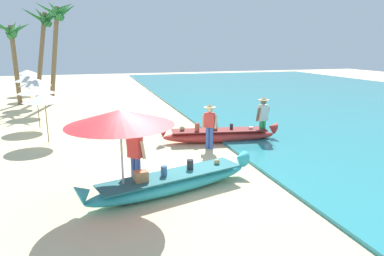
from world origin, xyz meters
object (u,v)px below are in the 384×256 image
object	(u,v)px
person_tourist_customer	(135,155)
palm_tree_leaning_seaward	(56,21)
palm_tree_tall_inland	(43,26)
palm_tree_mid_cluster	(11,38)
boat_cyan_foreground	(173,182)
person_vendor_assistant	(263,115)
boat_red_midground	(219,135)
patio_umbrella_large	(120,118)
person_vendor_hatted	(210,123)

from	to	relation	value
person_tourist_customer	palm_tree_leaning_seaward	distance (m)	15.96
palm_tree_leaning_seaward	palm_tree_tall_inland	bearing A→B (deg)	125.63
person_tourist_customer	palm_tree_tall_inland	world-z (taller)	palm_tree_tall_inland
palm_tree_mid_cluster	boat_cyan_foreground	bearing A→B (deg)	-68.42
person_vendor_assistant	person_tourist_customer	bearing A→B (deg)	-147.51
boat_cyan_foreground	person_tourist_customer	bearing A→B (deg)	155.62
person_tourist_customer	boat_cyan_foreground	bearing A→B (deg)	-24.38
boat_red_midground	palm_tree_mid_cluster	size ratio (longest dim) A/B	0.90
person_vendor_assistant	boat_red_midground	bearing A→B (deg)	171.17
boat_cyan_foreground	person_tourist_customer	distance (m)	1.17
boat_red_midground	palm_tree_leaning_seaward	bearing A→B (deg)	119.42
patio_umbrella_large	person_vendor_hatted	bearing A→B (deg)	46.76
person_vendor_assistant	patio_umbrella_large	size ratio (longest dim) A/B	0.71
boat_cyan_foreground	palm_tree_tall_inland	world-z (taller)	palm_tree_tall_inland
palm_tree_tall_inland	patio_umbrella_large	bearing A→B (deg)	-79.05
boat_cyan_foreground	palm_tree_mid_cluster	size ratio (longest dim) A/B	0.93
boat_red_midground	person_vendor_assistant	bearing A→B (deg)	-8.83
boat_cyan_foreground	boat_red_midground	bearing A→B (deg)	55.63
person_vendor_hatted	palm_tree_mid_cluster	bearing A→B (deg)	123.90
person_vendor_hatted	person_tourist_customer	xyz separation A→B (m)	(-3.04, -2.98, -0.01)
boat_cyan_foreground	person_vendor_assistant	xyz separation A→B (m)	(4.54, 3.84, 0.74)
boat_red_midground	palm_tree_mid_cluster	bearing A→B (deg)	127.48
boat_cyan_foreground	palm_tree_tall_inland	bearing A→B (deg)	105.19
palm_tree_tall_inland	palm_tree_mid_cluster	bearing A→B (deg)	-156.03
person_tourist_customer	palm_tree_tall_inland	bearing A→B (deg)	102.67
person_tourist_customer	palm_tree_mid_cluster	distance (m)	16.92
person_tourist_customer	palm_tree_tall_inland	size ratio (longest dim) A/B	0.27
person_tourist_customer	person_vendor_assistant	size ratio (longest dim) A/B	0.95
boat_red_midground	person_tourist_customer	size ratio (longest dim) A/B	2.81
palm_tree_leaning_seaward	palm_tree_mid_cluster	world-z (taller)	palm_tree_leaning_seaward
patio_umbrella_large	palm_tree_mid_cluster	size ratio (longest dim) A/B	0.48
boat_red_midground	person_vendor_assistant	xyz separation A→B (m)	(1.73, -0.27, 0.73)
palm_tree_tall_inland	person_vendor_assistant	bearing A→B (deg)	-54.99
boat_cyan_foreground	person_vendor_hatted	world-z (taller)	person_vendor_hatted
palm_tree_leaning_seaward	palm_tree_mid_cluster	bearing A→B (deg)	169.19
patio_umbrella_large	person_tourist_customer	bearing A→B (deg)	59.83
palm_tree_mid_cluster	boat_red_midground	bearing A→B (deg)	-52.52
palm_tree_tall_inland	palm_tree_mid_cluster	size ratio (longest dim) A/B	1.17
person_vendor_hatted	patio_umbrella_large	world-z (taller)	patio_umbrella_large
person_vendor_assistant	palm_tree_mid_cluster	distance (m)	16.68
patio_umbrella_large	palm_tree_mid_cluster	xyz separation A→B (m)	(-5.10, 16.34, 2.10)
person_vendor_hatted	patio_umbrella_large	distance (m)	5.13
boat_red_midground	patio_umbrella_large	world-z (taller)	patio_umbrella_large
person_vendor_hatted	person_tourist_customer	world-z (taller)	person_tourist_customer
person_vendor_assistant	palm_tree_leaning_seaward	distance (m)	14.86
boat_cyan_foreground	boat_red_midground	size ratio (longest dim) A/B	1.03
person_vendor_hatted	person_vendor_assistant	world-z (taller)	person_vendor_assistant
boat_red_midground	person_tourist_customer	bearing A→B (deg)	-134.77
person_vendor_hatted	palm_tree_tall_inland	distance (m)	15.58
person_vendor_assistant	person_vendor_hatted	bearing A→B (deg)	-168.89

